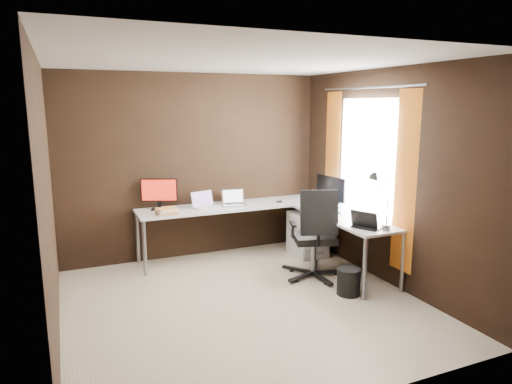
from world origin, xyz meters
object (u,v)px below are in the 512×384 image
monitor_right (331,190)px  drawer_pedestal (308,234)px  laptop_black_small (366,224)px  wastebasket (349,282)px  laptop_silver (234,201)px  book_stack (167,211)px  monitor_left (159,192)px  laptop_black_big (323,207)px  desk_lamp (379,194)px  office_chair (314,251)px  laptop_white (204,204)px

monitor_right → drawer_pedestal: bearing=13.4°
monitor_right → laptop_black_small: bearing=158.2°
drawer_pedestal → wastebasket: (-0.26, -1.38, -0.15)m
monitor_right → laptop_silver: size_ratio=1.52×
laptop_silver → book_stack: size_ratio=1.21×
monitor_left → monitor_right: monitor_right is taller
monitor_right → wastebasket: bearing=147.3°
laptop_black_big → desk_lamp: 1.05m
monitor_right → book_stack: monitor_right is taller
book_stack → office_chair: (1.58, -0.95, -0.44)m
laptop_black_big → drawer_pedestal: bearing=8.9°
book_stack → monitor_left: bearing=94.4°
laptop_black_small → book_stack: 2.43m
laptop_black_big → laptop_white: bearing=72.5°
drawer_pedestal → laptop_silver: laptop_silver is taller
wastebasket → office_chair: bearing=98.3°
laptop_white → laptop_silver: 0.42m
laptop_white → wastebasket: (1.12, -1.74, -0.63)m
laptop_black_small → wastebasket: laptop_black_small is taller
drawer_pedestal → monitor_left: size_ratio=1.34×
drawer_pedestal → book_stack: (-1.93, 0.18, 0.47)m
monitor_left → laptop_white: size_ratio=1.25×
desk_lamp → wastebasket: desk_lamp is taller
laptop_silver → wastebasket: laptop_silver is taller
drawer_pedestal → book_stack: size_ratio=2.16×
office_chair → laptop_silver: bearing=136.0°
laptop_white → laptop_silver: laptop_white is taller
monitor_right → book_stack: size_ratio=1.84×
drawer_pedestal → laptop_white: size_ratio=1.67×
laptop_black_small → wastebasket: (-0.22, -0.04, -0.63)m
monitor_right → laptop_silver: (-1.12, 0.69, -0.20)m
laptop_silver → book_stack: 0.98m
monitor_right → office_chair: 0.93m
monitor_right → laptop_silver: 1.33m
drawer_pedestal → monitor_left: bearing=166.0°
drawer_pedestal → laptop_black_small: laptop_black_small is taller
monitor_right → book_stack: bearing=65.0°
monitor_left → wastebasket: bearing=-25.7°
book_stack → wastebasket: (1.67, -1.56, -0.62)m
book_stack → office_chair: bearing=-31.1°
laptop_black_small → drawer_pedestal: bearing=-29.7°
laptop_black_small → office_chair: size_ratio=0.34×
laptop_white → office_chair: 1.60m
drawer_pedestal → wastebasket: drawer_pedestal is taller
laptop_white → book_stack: (-0.55, -0.19, -0.01)m
drawer_pedestal → book_stack: book_stack is taller
wastebasket → monitor_right: bearing=68.8°
laptop_black_small → book_stack: bearing=23.1°
laptop_silver → desk_lamp: desk_lamp is taller
wastebasket → book_stack: bearing=137.0°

